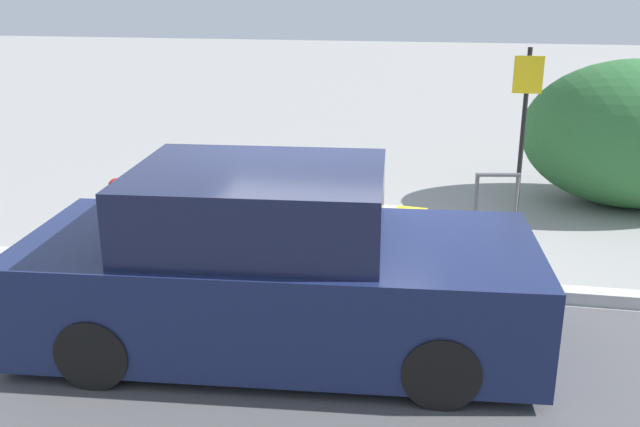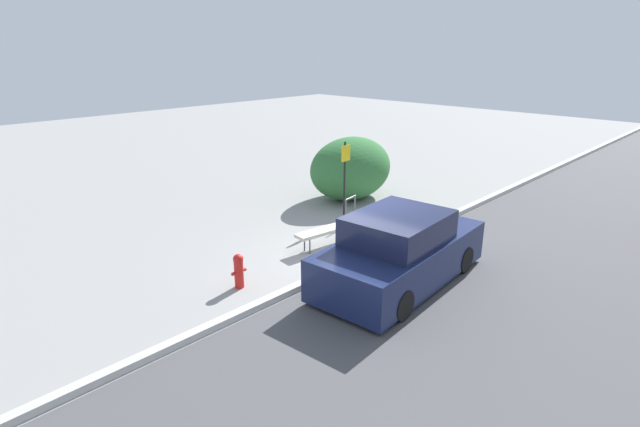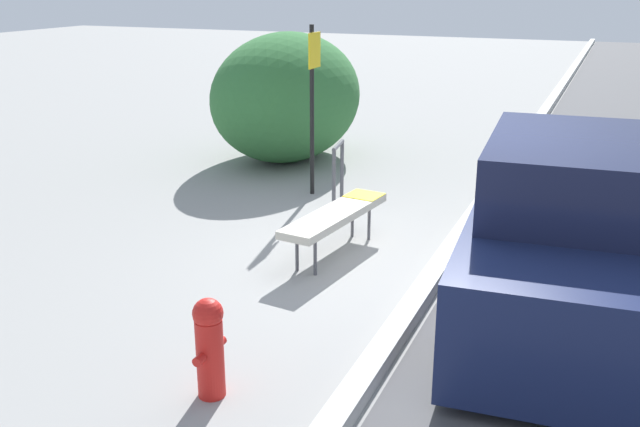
% 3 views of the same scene
% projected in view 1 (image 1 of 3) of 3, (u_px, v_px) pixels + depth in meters
% --- Properties ---
extents(ground_plane, '(60.00, 60.00, 0.00)m').
position_uv_depth(ground_plane, '(319.00, 283.00, 7.64)').
color(ground_plane, gray).
extents(curb, '(60.00, 0.20, 0.13)m').
position_uv_depth(curb, '(319.00, 277.00, 7.62)').
color(curb, '#B7B7B2').
rests_on(curb, ground_plane).
extents(bench, '(1.76, 0.62, 0.50)m').
position_uv_depth(bench, '(355.00, 211.00, 8.56)').
color(bench, '#515156').
rests_on(bench, ground_plane).
extents(bike_rack, '(0.55, 0.14, 0.83)m').
position_uv_depth(bike_rack, '(496.00, 198.00, 8.86)').
color(bike_rack, '#515156').
rests_on(bike_rack, ground_plane).
extents(sign_post, '(0.36, 0.08, 2.30)m').
position_uv_depth(sign_post, '(524.00, 121.00, 9.00)').
color(sign_post, black).
rests_on(sign_post, ground_plane).
extents(fire_hydrant, '(0.36, 0.22, 0.77)m').
position_uv_depth(fire_hydrant, '(119.00, 206.00, 8.87)').
color(fire_hydrant, red).
rests_on(fire_hydrant, ground_plane).
extents(shrub_hedge, '(3.13, 2.23, 2.07)m').
position_uv_depth(shrub_hedge, '(637.00, 134.00, 9.93)').
color(shrub_hedge, '#337038').
rests_on(shrub_hedge, ground_plane).
extents(parked_car_near, '(4.50, 2.17, 1.60)m').
position_uv_depth(parked_car_near, '(276.00, 269.00, 6.19)').
color(parked_car_near, black).
rests_on(parked_car_near, ground_plane).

